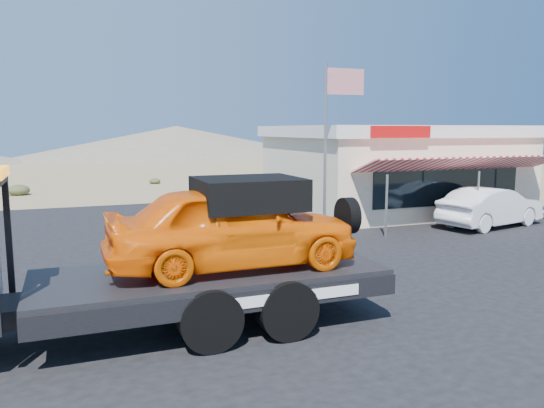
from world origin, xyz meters
The scene contains 7 objects.
ground centered at (0.00, 0.00, 0.00)m, with size 120.00×120.00×0.00m, color #957854.
asphalt_lot centered at (2.00, 3.00, 0.01)m, with size 32.00×24.00×0.02m, color black.
tow_truck centered at (-3.06, -2.64, 1.68)m, with size 9.36×2.78×3.13m.
white_sedan centered at (11.43, 3.58, 0.79)m, with size 1.62×4.65×1.53m, color silver.
jerky_store centered at (10.50, 8.97, 1.99)m, with size 10.40×9.97×3.90m.
flagpole centered at (4.93, 4.50, 3.76)m, with size 1.55×0.10×6.00m.
distant_hills centered at (-9.77, 55.14, 1.89)m, with size 126.00×48.00×4.20m.
Camera 1 is at (-3.79, -12.22, 3.76)m, focal length 35.00 mm.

